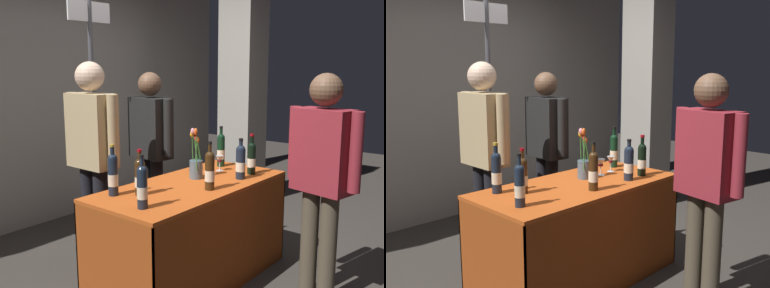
# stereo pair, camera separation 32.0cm
# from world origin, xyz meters

# --- Properties ---
(ground_plane) EXTENTS (12.00, 12.00, 0.00)m
(ground_plane) POSITION_xyz_m (0.00, 0.00, 0.00)
(ground_plane) COLOR #38332D
(back_partition) EXTENTS (5.77, 0.12, 2.94)m
(back_partition) POSITION_xyz_m (0.00, 2.07, 1.47)
(back_partition) COLOR #9E998E
(back_partition) RESTS_ON ground_plane
(concrete_pillar) EXTENTS (0.42, 0.42, 3.42)m
(concrete_pillar) POSITION_xyz_m (1.97, 0.82, 1.71)
(concrete_pillar) COLOR gray
(concrete_pillar) RESTS_ON ground_plane
(tasting_table) EXTENTS (1.58, 0.72, 0.77)m
(tasting_table) POSITION_xyz_m (0.00, 0.00, 0.53)
(tasting_table) COLOR #B74C19
(tasting_table) RESTS_ON ground_plane
(featured_wine_bottle) EXTENTS (0.07, 0.07, 0.35)m
(featured_wine_bottle) POSITION_xyz_m (-0.05, -0.20, 0.91)
(featured_wine_bottle) COLOR #38230F
(featured_wine_bottle) RESTS_ON tasting_table
(display_bottle_0) EXTENTS (0.07, 0.07, 0.32)m
(display_bottle_0) POSITION_xyz_m (-0.44, 0.09, 0.90)
(display_bottle_0) COLOR #38230F
(display_bottle_0) RESTS_ON tasting_table
(display_bottle_1) EXTENTS (0.07, 0.07, 0.34)m
(display_bottle_1) POSITION_xyz_m (-0.64, -0.12, 0.91)
(display_bottle_1) COLOR #192333
(display_bottle_1) RESTS_ON tasting_table
(display_bottle_2) EXTENTS (0.07, 0.07, 0.35)m
(display_bottle_2) POSITION_xyz_m (-0.56, 0.23, 0.92)
(display_bottle_2) COLOR #192333
(display_bottle_2) RESTS_ON tasting_table
(display_bottle_3) EXTENTS (0.07, 0.07, 0.33)m
(display_bottle_3) POSITION_xyz_m (0.54, -0.18, 0.90)
(display_bottle_3) COLOR black
(display_bottle_3) RESTS_ON tasting_table
(display_bottle_4) EXTENTS (0.07, 0.07, 0.32)m
(display_bottle_4) POSITION_xyz_m (0.35, -0.20, 0.90)
(display_bottle_4) COLOR #192333
(display_bottle_4) RESTS_ON tasting_table
(display_bottle_5) EXTENTS (0.07, 0.07, 0.35)m
(display_bottle_5) POSITION_xyz_m (0.61, 0.17, 0.91)
(display_bottle_5) COLOR black
(display_bottle_5) RESTS_ON tasting_table
(wine_glass_near_vendor) EXTENTS (0.06, 0.06, 0.13)m
(wine_glass_near_vendor) POSITION_xyz_m (0.46, 0.08, 0.86)
(wine_glass_near_vendor) COLOR silver
(wine_glass_near_vendor) RESTS_ON tasting_table
(wine_glass_mid) EXTENTS (0.07, 0.07, 0.13)m
(wine_glass_mid) POSITION_xyz_m (0.31, 0.05, 0.86)
(wine_glass_mid) COLOR silver
(wine_glass_mid) RESTS_ON tasting_table
(flower_vase) EXTENTS (0.10, 0.10, 0.40)m
(flower_vase) POSITION_xyz_m (0.14, 0.08, 0.89)
(flower_vase) COLOR slate
(flower_vase) RESTS_ON tasting_table
(vendor_presenter) EXTENTS (0.23, 0.58, 1.66)m
(vendor_presenter) POSITION_xyz_m (-0.28, 0.79, 1.00)
(vendor_presenter) COLOR black
(vendor_presenter) RESTS_ON ground_plane
(vendor_assistant) EXTENTS (0.26, 0.58, 1.58)m
(vendor_assistant) POSITION_xyz_m (0.43, 0.85, 0.94)
(vendor_assistant) COLOR black
(vendor_assistant) RESTS_ON ground_plane
(taster_foreground_right) EXTENTS (0.28, 0.54, 1.59)m
(taster_foreground_right) POSITION_xyz_m (0.33, -0.86, 0.94)
(taster_foreground_right) COLOR #4C4233
(taster_foreground_right) RESTS_ON ground_plane
(booth_signpost) EXTENTS (0.44, 0.04, 2.20)m
(booth_signpost) POSITION_xyz_m (0.01, 1.14, 1.32)
(booth_signpost) COLOR #47474C
(booth_signpost) RESTS_ON ground_plane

